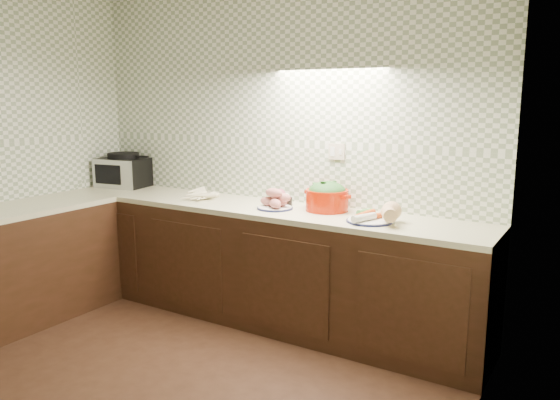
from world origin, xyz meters
The scene contains 8 objects.
room centered at (0.00, 0.00, 1.63)m, with size 3.60×3.60×2.60m.
counter centered at (-0.68, 0.68, 0.45)m, with size 3.60×3.60×0.90m.
toaster_oven centered at (-1.56, 1.62, 1.05)m, with size 0.49×0.41×0.31m.
parsnip_pile centered at (-0.54, 1.48, 0.93)m, with size 0.31×0.36×0.08m.
sweet_potato_plate centered at (0.20, 1.48, 0.96)m, with size 0.28×0.27×0.16m.
onion_bowl centered at (0.17, 1.62, 0.95)m, with size 0.16×0.16×0.13m.
dutch_oven centered at (0.56, 1.62, 1.01)m, with size 0.39×0.37×0.22m.
veg_plate centered at (1.03, 1.47, 0.95)m, with size 0.39×0.39×0.14m.
Camera 1 is at (2.33, -1.91, 1.72)m, focal length 35.00 mm.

